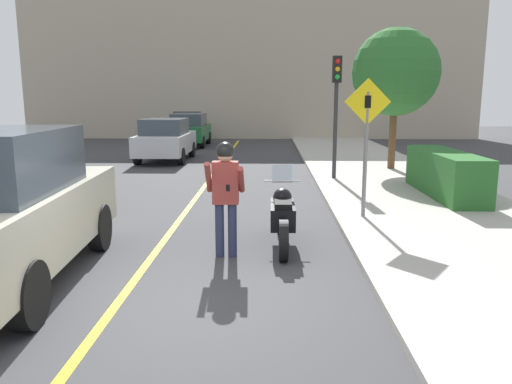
# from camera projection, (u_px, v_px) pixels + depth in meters

# --- Properties ---
(ground_plane) EXTENTS (80.00, 80.00, 0.00)m
(ground_plane) POSITION_uv_depth(u_px,v_px,m) (163.00, 310.00, 5.90)
(ground_plane) COLOR #38383A
(sidewalk_curb) EXTENTS (4.40, 44.00, 0.10)m
(sidewalk_curb) POSITION_uv_depth(u_px,v_px,m) (452.00, 225.00, 9.69)
(sidewalk_curb) COLOR #ADA89E
(sidewalk_curb) RESTS_ON ground
(road_center_line) EXTENTS (0.12, 36.00, 0.01)m
(road_center_line) POSITION_uv_depth(u_px,v_px,m) (191.00, 204.00, 11.81)
(road_center_line) COLOR yellow
(road_center_line) RESTS_ON ground
(building_backdrop) EXTENTS (28.00, 1.20, 9.06)m
(building_backdrop) POSITION_uv_depth(u_px,v_px,m) (250.00, 64.00, 30.60)
(building_backdrop) COLOR #B2A38E
(building_backdrop) RESTS_ON ground
(motorcycle) EXTENTS (0.62, 2.18, 1.31)m
(motorcycle) POSITION_uv_depth(u_px,v_px,m) (282.00, 217.00, 8.37)
(motorcycle) COLOR black
(motorcycle) RESTS_ON ground
(person_biker) EXTENTS (0.59, 0.49, 1.82)m
(person_biker) POSITION_uv_depth(u_px,v_px,m) (225.00, 187.00, 7.69)
(person_biker) COLOR #282D4C
(person_biker) RESTS_ON ground
(crossing_sign) EXTENTS (0.91, 0.08, 2.75)m
(crossing_sign) POSITION_uv_depth(u_px,v_px,m) (366.00, 135.00, 9.87)
(crossing_sign) COLOR slate
(crossing_sign) RESTS_ON sidewalk_curb
(traffic_light) EXTENTS (0.26, 0.30, 3.57)m
(traffic_light) POSITION_uv_depth(u_px,v_px,m) (336.00, 94.00, 14.60)
(traffic_light) COLOR #2D2D30
(traffic_light) RESTS_ON sidewalk_curb
(hedge_row) EXTENTS (0.90, 3.75, 1.08)m
(hedge_row) POSITION_uv_depth(u_px,v_px,m) (445.00, 173.00, 12.34)
(hedge_row) COLOR #286028
(hedge_row) RESTS_ON sidewalk_curb
(street_tree) EXTENTS (2.89, 2.89, 4.66)m
(street_tree) POSITION_uv_depth(u_px,v_px,m) (396.00, 72.00, 16.52)
(street_tree) COLOR brown
(street_tree) RESTS_ON sidewalk_curb
(parked_car_silver) EXTENTS (1.88, 4.20, 1.68)m
(parked_car_silver) POSITION_uv_depth(u_px,v_px,m) (166.00, 139.00, 19.85)
(parked_car_silver) COLOR black
(parked_car_silver) RESTS_ON ground
(parked_car_green) EXTENTS (1.88, 4.20, 1.68)m
(parked_car_green) POSITION_uv_depth(u_px,v_px,m) (189.00, 130.00, 26.05)
(parked_car_green) COLOR black
(parked_car_green) RESTS_ON ground
(parked_car_white) EXTENTS (1.88, 4.20, 1.68)m
(parked_car_white) POSITION_uv_depth(u_px,v_px,m) (190.00, 124.00, 31.34)
(parked_car_white) COLOR black
(parked_car_white) RESTS_ON ground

